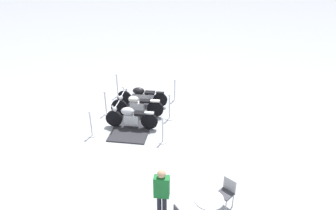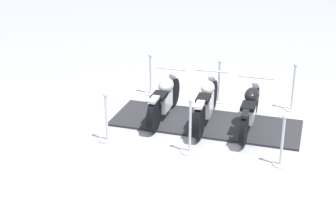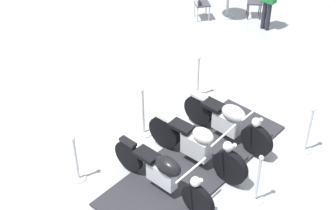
{
  "view_description": "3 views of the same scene",
  "coord_description": "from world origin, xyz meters",
  "px_view_note": "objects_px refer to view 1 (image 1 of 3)",
  "views": [
    {
      "loc": [
        -11.89,
        -0.86,
        6.77
      ],
      "look_at": [
        -1.12,
        -1.26,
        1.1
      ],
      "focal_mm": 34.12,
      "sensor_mm": 36.0,
      "label": 1
    },
    {
      "loc": [
        0.32,
        -10.01,
        4.63
      ],
      "look_at": [
        -0.75,
        -0.78,
        0.74
      ],
      "focal_mm": 53.24,
      "sensor_mm": 36.0,
      "label": 2
    },
    {
      "loc": [
        6.31,
        3.21,
        6.86
      ],
      "look_at": [
        -0.67,
        -1.02,
        0.58
      ],
      "focal_mm": 54.32,
      "sensor_mm": 36.0,
      "label": 3
    }
  ],
  "objects_px": {
    "motorcycle_cream": "(137,106)",
    "cafe_table": "(209,204)",
    "stanchion_left_front": "(175,93)",
    "motorcycle_chrome": "(131,117)",
    "stanchion_right_front": "(117,89)",
    "stanchion_right_mid": "(106,107)",
    "stanchion_left_rear": "(163,135)",
    "stanchion_left_mid": "(169,111)",
    "motorcycle_black": "(141,96)",
    "cafe_chair_across_table": "(227,191)",
    "bystander_person": "(162,191)",
    "stanchion_right_rear": "(91,127)"
  },
  "relations": [
    {
      "from": "stanchion_right_front",
      "to": "stanchion_left_front",
      "type": "bearing_deg",
      "value": -100.48
    },
    {
      "from": "stanchion_right_mid",
      "to": "stanchion_left_rear",
      "type": "bearing_deg",
      "value": -132.94
    },
    {
      "from": "motorcycle_chrome",
      "to": "stanchion_left_rear",
      "type": "height_order",
      "value": "stanchion_left_rear"
    },
    {
      "from": "motorcycle_black",
      "to": "stanchion_left_rear",
      "type": "xyz_separation_m",
      "value": [
        -2.92,
        -0.9,
        -0.2
      ]
    },
    {
      "from": "motorcycle_chrome",
      "to": "stanchion_left_rear",
      "type": "distance_m",
      "value": 1.63
    },
    {
      "from": "motorcycle_black",
      "to": "motorcycle_chrome",
      "type": "height_order",
      "value": "motorcycle_chrome"
    },
    {
      "from": "cafe_chair_across_table",
      "to": "bystander_person",
      "type": "relative_size",
      "value": 0.54
    },
    {
      "from": "stanchion_left_mid",
      "to": "cafe_table",
      "type": "height_order",
      "value": "stanchion_left_mid"
    },
    {
      "from": "motorcycle_cream",
      "to": "stanchion_right_rear",
      "type": "relative_size",
      "value": 2.08
    },
    {
      "from": "stanchion_left_mid",
      "to": "cafe_chair_across_table",
      "type": "bearing_deg",
      "value": -164.33
    },
    {
      "from": "motorcycle_black",
      "to": "motorcycle_cream",
      "type": "distance_m",
      "value": 0.96
    },
    {
      "from": "stanchion_left_front",
      "to": "bystander_person",
      "type": "distance_m",
      "value": 7.18
    },
    {
      "from": "stanchion_right_mid",
      "to": "stanchion_right_rear",
      "type": "bearing_deg",
      "value": 169.52
    },
    {
      "from": "stanchion_right_mid",
      "to": "cafe_chair_across_table",
      "type": "bearing_deg",
      "value": -143.17
    },
    {
      "from": "stanchion_left_mid",
      "to": "cafe_chair_across_table",
      "type": "xyz_separation_m",
      "value": [
        -4.97,
        -1.39,
        0.17
      ]
    },
    {
      "from": "stanchion_left_front",
      "to": "stanchion_right_mid",
      "type": "bearing_deg",
      "value": 111.97
    },
    {
      "from": "stanchion_left_front",
      "to": "cafe_table",
      "type": "xyz_separation_m",
      "value": [
        -7.25,
        -0.48,
        0.22
      ]
    },
    {
      "from": "cafe_chair_across_table",
      "to": "bystander_person",
      "type": "height_order",
      "value": "bystander_person"
    },
    {
      "from": "stanchion_left_front",
      "to": "stanchion_right_front",
      "type": "bearing_deg",
      "value": 79.52
    },
    {
      "from": "stanchion_left_rear",
      "to": "cafe_table",
      "type": "relative_size",
      "value": 1.32
    },
    {
      "from": "stanchion_right_rear",
      "to": "bystander_person",
      "type": "xyz_separation_m",
      "value": [
        -4.18,
        -2.6,
        0.6
      ]
    },
    {
      "from": "stanchion_right_mid",
      "to": "stanchion_right_front",
      "type": "distance_m",
      "value": 1.75
    },
    {
      "from": "stanchion_right_mid",
      "to": "stanchion_left_rear",
      "type": "height_order",
      "value": "stanchion_right_mid"
    },
    {
      "from": "stanchion_left_front",
      "to": "stanchion_left_mid",
      "type": "relative_size",
      "value": 0.91
    },
    {
      "from": "stanchion_right_mid",
      "to": "stanchion_left_mid",
      "type": "height_order",
      "value": "stanchion_left_mid"
    },
    {
      "from": "motorcycle_chrome",
      "to": "stanchion_right_front",
      "type": "xyz_separation_m",
      "value": [
        2.91,
        0.83,
        -0.14
      ]
    },
    {
      "from": "cafe_table",
      "to": "cafe_chair_across_table",
      "type": "bearing_deg",
      "value": -47.05
    },
    {
      "from": "stanchion_left_front",
      "to": "bystander_person",
      "type": "xyz_separation_m",
      "value": [
        -7.12,
        0.74,
        0.61
      ]
    },
    {
      "from": "motorcycle_black",
      "to": "stanchion_left_rear",
      "type": "height_order",
      "value": "stanchion_left_rear"
    },
    {
      "from": "motorcycle_black",
      "to": "stanchion_left_rear",
      "type": "relative_size",
      "value": 2.16
    },
    {
      "from": "stanchion_right_front",
      "to": "cafe_chair_across_table",
      "type": "relative_size",
      "value": 1.3
    },
    {
      "from": "motorcycle_chrome",
      "to": "cafe_table",
      "type": "height_order",
      "value": "motorcycle_chrome"
    },
    {
      "from": "motorcycle_cream",
      "to": "bystander_person",
      "type": "distance_m",
      "value": 5.75
    },
    {
      "from": "motorcycle_cream",
      "to": "cafe_table",
      "type": "bearing_deg",
      "value": 118.67
    },
    {
      "from": "bystander_person",
      "to": "motorcycle_black",
      "type": "bearing_deg",
      "value": 15.9
    },
    {
      "from": "stanchion_left_front",
      "to": "cafe_chair_across_table",
      "type": "distance_m",
      "value": 6.78
    },
    {
      "from": "motorcycle_chrome",
      "to": "bystander_person",
      "type": "bearing_deg",
      "value": 113.93
    },
    {
      "from": "stanchion_left_front",
      "to": "cafe_chair_across_table",
      "type": "bearing_deg",
      "value": -170.87
    },
    {
      "from": "stanchion_right_rear",
      "to": "stanchion_right_front",
      "type": "relative_size",
      "value": 0.93
    },
    {
      "from": "motorcycle_chrome",
      "to": "stanchion_right_front",
      "type": "distance_m",
      "value": 3.03
    },
    {
      "from": "motorcycle_black",
      "to": "cafe_chair_across_table",
      "type": "height_order",
      "value": "motorcycle_black"
    },
    {
      "from": "stanchion_left_rear",
      "to": "motorcycle_black",
      "type": "bearing_deg",
      "value": 17.2
    },
    {
      "from": "stanchion_left_mid",
      "to": "cafe_table",
      "type": "distance_m",
      "value": 5.59
    },
    {
      "from": "stanchion_left_mid",
      "to": "stanchion_right_front",
      "type": "distance_m",
      "value": 3.26
    },
    {
      "from": "motorcycle_chrome",
      "to": "stanchion_left_front",
      "type": "distance_m",
      "value": 3.06
    },
    {
      "from": "stanchion_left_rear",
      "to": "stanchion_right_front",
      "type": "height_order",
      "value": "stanchion_right_front"
    },
    {
      "from": "stanchion_right_front",
      "to": "stanchion_right_mid",
      "type": "bearing_deg",
      "value": 169.52
    },
    {
      "from": "stanchion_right_mid",
      "to": "cafe_table",
      "type": "bearing_deg",
      "value": -149.88
    },
    {
      "from": "stanchion_right_mid",
      "to": "stanchion_right_rear",
      "type": "xyz_separation_m",
      "value": [
        -1.72,
        0.32,
        0.02
      ]
    },
    {
      "from": "stanchion_left_rear",
      "to": "cafe_chair_across_table",
      "type": "distance_m",
      "value": 3.68
    }
  ]
}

